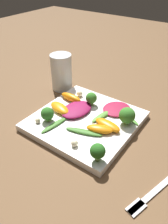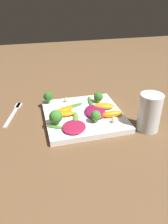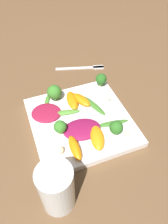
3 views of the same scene
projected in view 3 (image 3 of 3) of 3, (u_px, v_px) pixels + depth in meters
The scene contains 21 objects.
ground_plane at pixel (81, 124), 0.59m from camera, with size 2.40×2.40×0.00m, color brown.
plate at pixel (81, 121), 0.58m from camera, with size 0.26×0.26×0.02m.
drinking_glass at pixel (57, 188), 0.41m from camera, with size 0.07×0.07×0.12m.
fork at pixel (85, 67), 0.76m from camera, with size 0.06×0.16×0.01m.
radicchio_leaf_0 at pixel (46, 113), 0.59m from camera, with size 0.10×0.10×0.01m.
radicchio_leaf_1 at pixel (82, 129), 0.55m from camera, with size 0.08×0.10×0.01m.
orange_segment_0 at pixel (71, 100), 0.61m from camera, with size 0.08×0.04×0.02m.
orange_segment_1 at pixel (97, 138), 0.53m from camera, with size 0.08×0.05×0.02m.
orange_segment_2 at pixel (75, 148), 0.51m from camera, with size 0.07×0.03×0.02m.
orange_segment_3 at pixel (81, 100), 0.61m from camera, with size 0.07×0.05×0.02m.
broccoli_floret_0 at pixel (101, 79), 0.65m from camera, with size 0.03×0.03×0.04m.
broccoli_floret_1 at pixel (116, 128), 0.53m from camera, with size 0.03×0.03×0.04m.
broccoli_floret_2 at pixel (60, 127), 0.53m from camera, with size 0.03×0.03×0.04m.
broccoli_floret_3 at pixel (54, 92), 0.61m from camera, with size 0.04×0.04×0.05m.
arugula_sprig_0 at pixel (112, 123), 0.56m from camera, with size 0.03×0.09×0.01m.
arugula_sprig_1 at pixel (47, 100), 0.62m from camera, with size 0.06×0.04×0.01m.
arugula_sprig_2 at pixel (64, 113), 0.59m from camera, with size 0.03×0.09×0.01m.
arugula_sprig_3 at pixel (94, 105), 0.61m from camera, with size 0.09×0.05×0.01m.
macadamia_nut_0 at pixel (126, 133), 0.54m from camera, with size 0.01×0.01×0.01m.
macadamia_nut_1 at pixel (108, 98), 0.62m from camera, with size 0.02×0.02×0.02m.
macadamia_nut_2 at pixel (60, 150), 0.50m from camera, with size 0.02×0.02×0.02m.
Camera 3 is at (0.35, -0.13, 0.46)m, focal length 35.00 mm.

